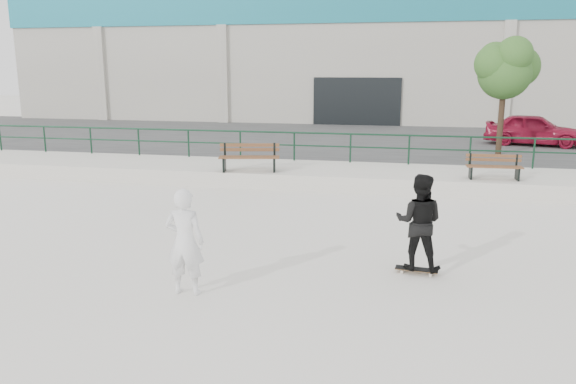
% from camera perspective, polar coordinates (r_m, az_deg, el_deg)
% --- Properties ---
extents(ground, '(120.00, 120.00, 0.00)m').
position_cam_1_polar(ground, '(9.87, -6.21, -9.91)').
color(ground, beige).
rests_on(ground, ground).
extents(ledge, '(30.00, 3.00, 0.50)m').
position_cam_1_polar(ledge, '(18.71, 2.85, 1.73)').
color(ledge, beige).
rests_on(ledge, ground).
extents(parking_strip, '(60.00, 14.00, 0.50)m').
position_cam_1_polar(parking_strip, '(27.03, 5.76, 5.03)').
color(parking_strip, '#393939').
rests_on(parking_strip, ground).
extents(railing, '(28.00, 0.06, 1.03)m').
position_cam_1_polar(railing, '(19.82, 3.49, 5.24)').
color(railing, '#133622').
rests_on(railing, ledge).
extents(commercial_building, '(44.20, 16.33, 8.00)m').
position_cam_1_polar(commercial_building, '(40.75, 8.16, 13.57)').
color(commercial_building, beige).
rests_on(commercial_building, ground).
extents(bench_left, '(1.99, 0.94, 0.89)m').
position_cam_1_polar(bench_left, '(18.03, -3.95, 3.52)').
color(bench_left, brown).
rests_on(bench_left, ledge).
extents(bench_right, '(1.62, 0.53, 0.74)m').
position_cam_1_polar(bench_right, '(17.78, 20.19, 2.41)').
color(bench_right, brown).
rests_on(bench_right, ledge).
extents(tree, '(2.46, 2.19, 4.37)m').
position_cam_1_polar(tree, '(22.84, 21.27, 11.77)').
color(tree, '#403020').
rests_on(tree, parking_strip).
extents(red_car, '(4.20, 2.44, 1.34)m').
position_cam_1_polar(red_car, '(26.24, 23.68, 5.84)').
color(red_car, maroon).
rests_on(red_car, parking_strip).
extents(skateboard, '(0.80, 0.28, 0.09)m').
position_cam_1_polar(skateboard, '(10.83, 12.93, -7.69)').
color(skateboard, black).
rests_on(skateboard, ground).
extents(standing_skater, '(0.96, 0.79, 1.79)m').
position_cam_1_polar(standing_skater, '(10.55, 13.17, -2.99)').
color(standing_skater, black).
rests_on(standing_skater, skateboard).
extents(seated_skater, '(0.68, 0.46, 1.83)m').
position_cam_1_polar(seated_skater, '(9.55, -10.44, -5.00)').
color(seated_skater, white).
rests_on(seated_skater, ground).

